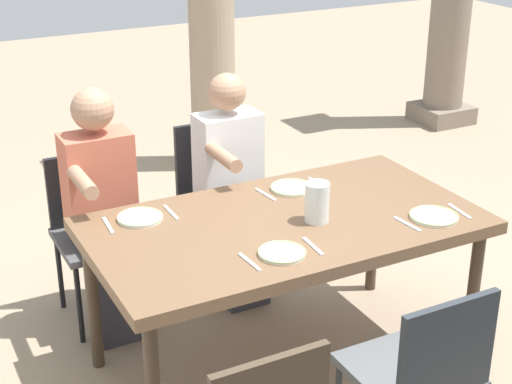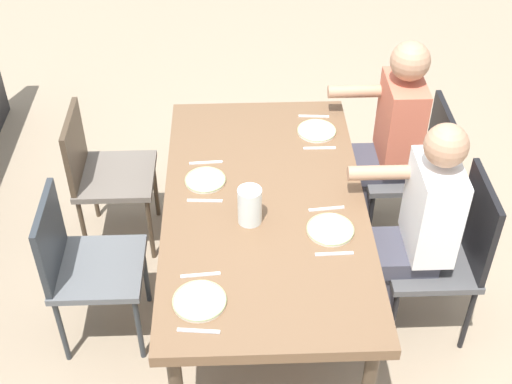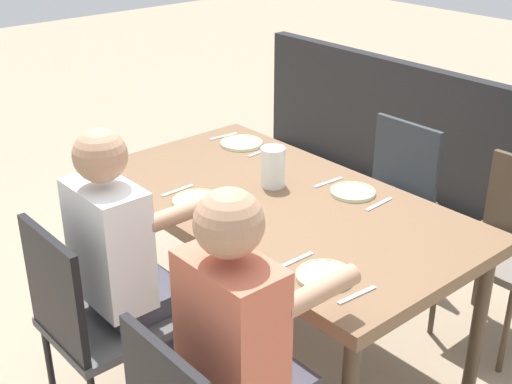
{
  "view_description": "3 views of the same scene",
  "coord_description": "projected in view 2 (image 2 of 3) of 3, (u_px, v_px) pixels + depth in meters",
  "views": [
    {
      "loc": [
        -1.6,
        -2.8,
        2.3
      ],
      "look_at": [
        -0.1,
        0.09,
        0.9
      ],
      "focal_mm": 55.38,
      "sensor_mm": 36.0,
      "label": 1
    },
    {
      "loc": [
        2.51,
        -0.13,
        2.95
      ],
      "look_at": [
        0.09,
        -0.05,
        0.92
      ],
      "focal_mm": 48.81,
      "sensor_mm": 36.0,
      "label": 2
    },
    {
      "loc": [
        -1.98,
        1.84,
        2.08
      ],
      "look_at": [
        0.08,
        0.06,
        0.8
      ],
      "focal_mm": 48.17,
      "sensor_mm": 36.0,
      "label": 3
    }
  ],
  "objects": [
    {
      "name": "ground_plane",
      "position": [
        264.0,
        310.0,
        3.82
      ],
      "size": [
        16.0,
        16.0,
        0.0
      ],
      "primitive_type": "plane",
      "color": "gray"
    },
    {
      "name": "dining_table",
      "position": [
        265.0,
        213.0,
        3.36
      ],
      "size": [
        1.77,
        0.97,
        0.78
      ],
      "color": "brown",
      "rests_on": "ground"
    },
    {
      "name": "chair_west_north",
      "position": [
        415.0,
        163.0,
        3.99
      ],
      "size": [
        0.44,
        0.44,
        0.87
      ],
      "color": "#4F4F50",
      "rests_on": "ground"
    },
    {
      "name": "chair_west_south",
      "position": [
        101.0,
        169.0,
        3.94
      ],
      "size": [
        0.44,
        0.44,
        0.87
      ],
      "color": "#6A6158",
      "rests_on": "ground"
    },
    {
      "name": "chair_mid_north",
      "position": [
        448.0,
        249.0,
        3.43
      ],
      "size": [
        0.44,
        0.44,
        0.93
      ],
      "color": "#4F4F50",
      "rests_on": "ground"
    },
    {
      "name": "chair_mid_south",
      "position": [
        81.0,
        261.0,
        3.39
      ],
      "size": [
        0.44,
        0.44,
        0.87
      ],
      "color": "#5B5E61",
      "rests_on": "ground"
    },
    {
      "name": "diner_woman_green",
      "position": [
        415.0,
        228.0,
        3.34
      ],
      "size": [
        0.35,
        0.49,
        1.26
      ],
      "color": "#3F3F4C",
      "rests_on": "ground"
    },
    {
      "name": "diner_man_white",
      "position": [
        386.0,
        138.0,
        3.88
      ],
      "size": [
        0.35,
        0.49,
        1.28
      ],
      "color": "#3F3F4C",
      "rests_on": "ground"
    },
    {
      "name": "plate_0",
      "position": [
        317.0,
        131.0,
        3.76
      ],
      "size": [
        0.21,
        0.21,
        0.02
      ],
      "color": "white",
      "rests_on": "dining_table"
    },
    {
      "name": "fork_0",
      "position": [
        314.0,
        116.0,
        3.88
      ],
      "size": [
        0.03,
        0.17,
        0.01
      ],
      "primitive_type": "cube",
      "rotation": [
        0.0,
        0.0,
        -0.08
      ],
      "color": "silver",
      "rests_on": "dining_table"
    },
    {
      "name": "spoon_0",
      "position": [
        320.0,
        148.0,
        3.65
      ],
      "size": [
        0.02,
        0.17,
        0.01
      ],
      "primitive_type": "cube",
      "rotation": [
        0.0,
        0.0,
        -0.01
      ],
      "color": "silver",
      "rests_on": "dining_table"
    },
    {
      "name": "plate_1",
      "position": [
        205.0,
        180.0,
        3.44
      ],
      "size": [
        0.2,
        0.2,
        0.02
      ],
      "color": "silver",
      "rests_on": "dining_table"
    },
    {
      "name": "fork_1",
      "position": [
        206.0,
        163.0,
        3.56
      ],
      "size": [
        0.03,
        0.17,
        0.01
      ],
      "primitive_type": "cube",
      "rotation": [
        0.0,
        0.0,
        0.06
      ],
      "color": "silver",
      "rests_on": "dining_table"
    },
    {
      "name": "spoon_1",
      "position": [
        205.0,
        201.0,
        3.33
      ],
      "size": [
        0.03,
        0.17,
        0.01
      ],
      "primitive_type": "cube",
      "rotation": [
        0.0,
        0.0,
        -0.06
      ],
      "color": "silver",
      "rests_on": "dining_table"
    },
    {
      "name": "plate_2",
      "position": [
        330.0,
        229.0,
        3.16
      ],
      "size": [
        0.22,
        0.22,
        0.02
      ],
      "color": "silver",
      "rests_on": "dining_table"
    },
    {
      "name": "fork_2",
      "position": [
        326.0,
        209.0,
        3.28
      ],
      "size": [
        0.03,
        0.17,
        0.01
      ],
      "primitive_type": "cube",
      "rotation": [
        0.0,
        0.0,
        0.1
      ],
      "color": "silver",
      "rests_on": "dining_table"
    },
    {
      "name": "spoon_2",
      "position": [
        334.0,
        254.0,
        3.05
      ],
      "size": [
        0.02,
        0.17,
        0.01
      ],
      "primitive_type": "cube",
      "rotation": [
        0.0,
        0.0,
        0.02
      ],
      "color": "silver",
      "rests_on": "dining_table"
    },
    {
      "name": "plate_3",
      "position": [
        199.0,
        301.0,
        2.84
      ],
      "size": [
        0.22,
        0.22,
        0.02
      ],
      "color": "silver",
      "rests_on": "dining_table"
    },
    {
      "name": "fork_3",
      "position": [
        200.0,
        275.0,
        2.95
      ],
      "size": [
        0.03,
        0.17,
        0.01
      ],
      "primitive_type": "cube",
      "rotation": [
        0.0,
        0.0,
        0.08
      ],
      "color": "silver",
      "rests_on": "dining_table"
    },
    {
      "name": "spoon_3",
      "position": [
        199.0,
        331.0,
        2.72
      ],
      "size": [
        0.03,
        0.17,
        0.01
      ],
      "primitive_type": "cube",
      "rotation": [
        0.0,
        0.0,
        -0.11
      ],
      "color": "silver",
      "rests_on": "dining_table"
    },
    {
      "name": "water_pitcher",
      "position": [
        250.0,
        207.0,
        3.17
      ],
      "size": [
        0.11,
        0.11,
        0.18
      ],
      "color": "white",
      "rests_on": "dining_table"
    }
  ]
}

